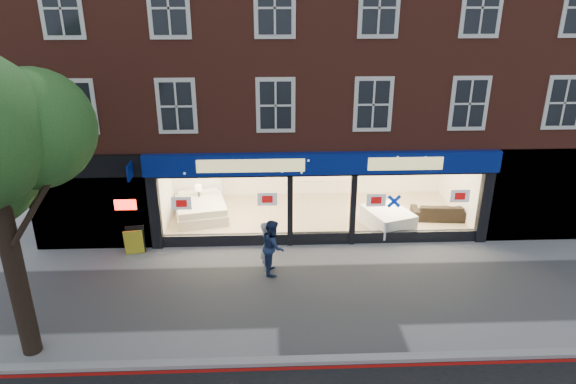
{
  "coord_description": "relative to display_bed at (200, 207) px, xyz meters",
  "views": [
    {
      "loc": [
        -1.77,
        -12.51,
        8.15
      ],
      "look_at": [
        -1.14,
        2.5,
        2.14
      ],
      "focal_mm": 32.0,
      "sensor_mm": 36.0,
      "label": 1
    }
  ],
  "objects": [
    {
      "name": "ground",
      "position": [
        4.33,
        -5.31,
        -0.46
      ],
      "size": [
        120.0,
        120.0,
        0.0
      ],
      "primitive_type": "plane",
      "color": "gray",
      "rests_on": "ground"
    },
    {
      "name": "kerb_stone",
      "position": [
        4.33,
        -8.21,
        -0.4
      ],
      "size": [
        60.0,
        0.25,
        0.12
      ],
      "primitive_type": "cube",
      "color": "gray",
      "rests_on": "ground"
    },
    {
      "name": "pedestrian_blue",
      "position": [
        2.68,
        -4.05,
        0.4
      ],
      "size": [
        0.68,
        0.86,
        1.72
      ],
      "primitive_type": "imported",
      "rotation": [
        0.0,
        0.0,
        1.61
      ],
      "color": "#1B294C",
      "rests_on": "ground"
    },
    {
      "name": "bedside_table",
      "position": [
        -0.07,
        0.34,
        -0.08
      ],
      "size": [
        0.51,
        0.51,
        0.55
      ],
      "primitive_type": "cube",
      "rotation": [
        0.0,
        0.0,
        -0.14
      ],
      "color": "brown",
      "rests_on": "showroom_floor"
    },
    {
      "name": "mattress_stack",
      "position": [
        6.83,
        -1.31,
        -0.02
      ],
      "size": [
        1.85,
        2.07,
        0.68
      ],
      "rotation": [
        0.0,
        0.0,
        0.34
      ],
      "color": "white",
      "rests_on": "showroom_floor"
    },
    {
      "name": "showroom_floor",
      "position": [
        4.33,
        -0.06,
        -0.41
      ],
      "size": [
        11.0,
        4.5,
        0.1
      ],
      "primitive_type": "cube",
      "color": "tan",
      "rests_on": "ground"
    },
    {
      "name": "a_board",
      "position": [
        -1.82,
        -2.71,
        0.01
      ],
      "size": [
        0.66,
        0.49,
        0.93
      ],
      "primitive_type": "cube",
      "rotation": [
        0.0,
        0.0,
        0.18
      ],
      "color": "gold",
      "rests_on": "ground"
    },
    {
      "name": "sofa",
      "position": [
        8.93,
        -0.63,
        -0.06
      ],
      "size": [
        2.12,
        1.0,
        0.6
      ],
      "primitive_type": "imported",
      "rotation": [
        0.0,
        0.0,
        3.04
      ],
      "color": "black",
      "rests_on": "showroom_floor"
    },
    {
      "name": "display_bed",
      "position": [
        0.0,
        0.0,
        0.0
      ],
      "size": [
        2.3,
        2.61,
        1.28
      ],
      "rotation": [
        0.0,
        0.0,
        0.22
      ],
      "color": "beige",
      "rests_on": "showroom_floor"
    },
    {
      "name": "pedestrian_grey",
      "position": [
        2.5,
        -3.89,
        0.34
      ],
      "size": [
        0.41,
        0.6,
        1.6
      ],
      "primitive_type": "imported",
      "rotation": [
        0.0,
        0.0,
        1.52
      ],
      "color": "#B1B3BA",
      "rests_on": "ground"
    },
    {
      "name": "building",
      "position": [
        4.31,
        1.62,
        6.21
      ],
      "size": [
        19.0,
        8.26,
        10.3
      ],
      "color": "maroon",
      "rests_on": "ground"
    },
    {
      "name": "kerb_line",
      "position": [
        4.33,
        -8.41,
        -0.45
      ],
      "size": [
        60.0,
        0.1,
        0.01
      ],
      "primitive_type": "cube",
      "color": "#8C0A07",
      "rests_on": "ground"
    }
  ]
}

